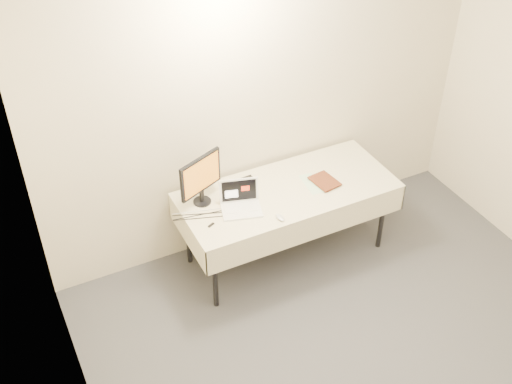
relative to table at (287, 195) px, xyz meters
name	(u,v)px	position (x,y,z in m)	size (l,w,h in m)	color
back_wall	(264,102)	(0.00, 0.45, 0.67)	(4.00, 0.10, 2.70)	beige
table	(287,195)	(0.00, 0.00, 0.00)	(1.86, 0.81, 0.74)	black
laptop	(240,202)	(-0.46, -0.04, 0.12)	(0.38, 0.34, 0.23)	white
monitor	(201,177)	(-0.72, 0.17, 0.32)	(0.40, 0.20, 0.44)	black
book	(317,175)	(0.24, -0.07, 0.19)	(0.19, 0.02, 0.25)	brown
alarm_clock	(246,180)	(-0.27, 0.24, 0.09)	(0.12, 0.06, 0.05)	black
clicker	(280,218)	(-0.24, -0.31, 0.07)	(0.05, 0.10, 0.02)	#B8B8BB
paper_form	(311,184)	(0.22, -0.02, 0.06)	(0.12, 0.29, 0.00)	#BBE6B7
usb_dongle	(211,225)	(-0.77, -0.14, 0.07)	(0.06, 0.02, 0.01)	black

